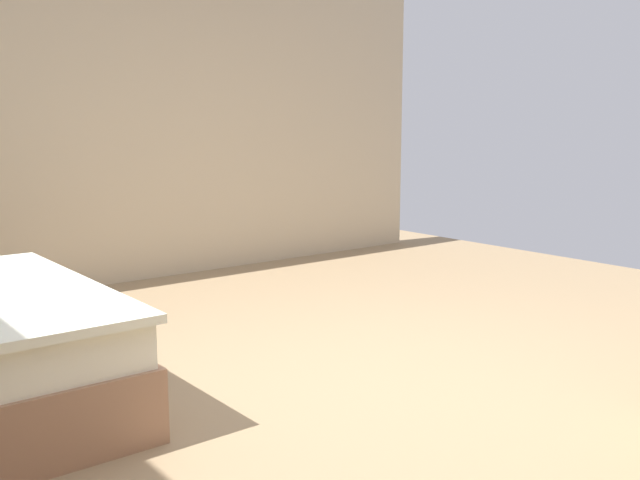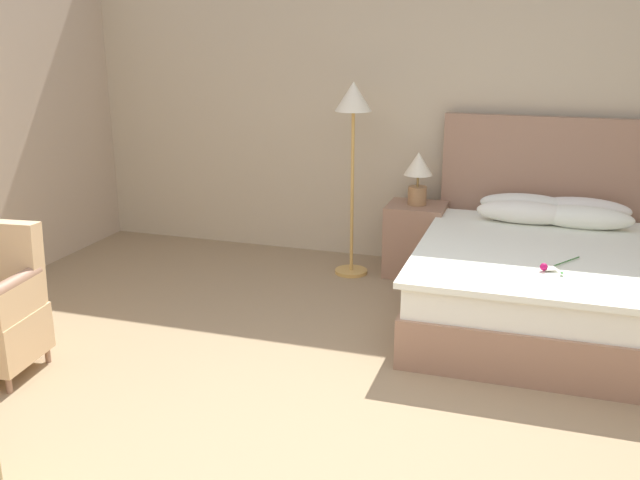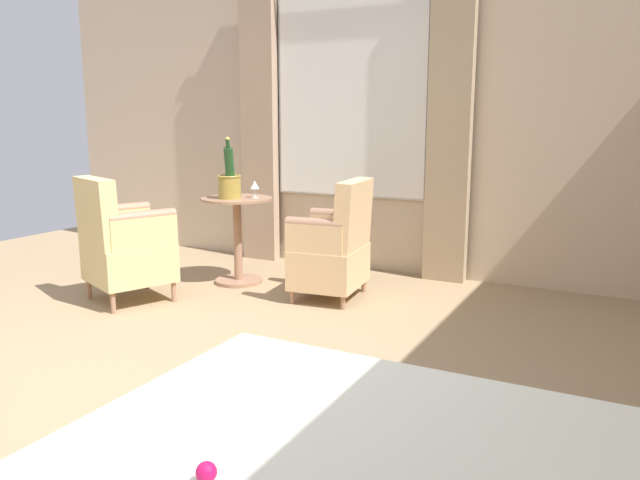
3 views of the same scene
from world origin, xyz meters
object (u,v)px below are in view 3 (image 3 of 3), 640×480
wine_glass_near_edge (235,182)px  champagne_bucket (229,181)px  side_table_round (238,235)px  wine_glass_near_bucket (255,186)px  armchair_by_window (334,248)px  armchair_facing_bed (123,245)px

wine_glass_near_edge → champagne_bucket: bearing=24.5°
side_table_round → wine_glass_near_bucket: bearing=117.6°
armchair_by_window → armchair_facing_bed: 1.59m
champagne_bucket → wine_glass_near_bucket: bearing=131.6°
armchair_by_window → armchair_facing_bed: size_ratio=0.97×
armchair_by_window → armchair_facing_bed: (0.81, -1.37, 0.04)m
wine_glass_near_bucket → wine_glass_near_edge: (-0.07, -0.25, 0.01)m
side_table_round → armchair_by_window: size_ratio=0.79×
armchair_by_window → side_table_round: bearing=-93.0°
armchair_facing_bed → wine_glass_near_bucket: bearing=147.9°
champagne_bucket → wine_glass_near_edge: size_ratio=3.13×
champagne_bucket → armchair_facing_bed: champagne_bucket is taller
wine_glass_near_edge → wine_glass_near_bucket: bearing=74.0°
side_table_round → armchair_facing_bed: (0.85, -0.45, 0.03)m
wine_glass_near_edge → armchair_by_window: bearing=79.7°
side_table_round → armchair_by_window: bearing=87.0°
armchair_facing_bed → armchair_by_window: bearing=120.4°
wine_glass_near_bucket → armchair_facing_bed: size_ratio=0.14×
champagne_bucket → armchair_by_window: (-0.02, 0.95, -0.47)m
side_table_round → champagne_bucket: champagne_bucket is taller
armchair_by_window → wine_glass_near_bucket: bearing=-98.5°
side_table_round → wine_glass_near_edge: wine_glass_near_edge is taller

